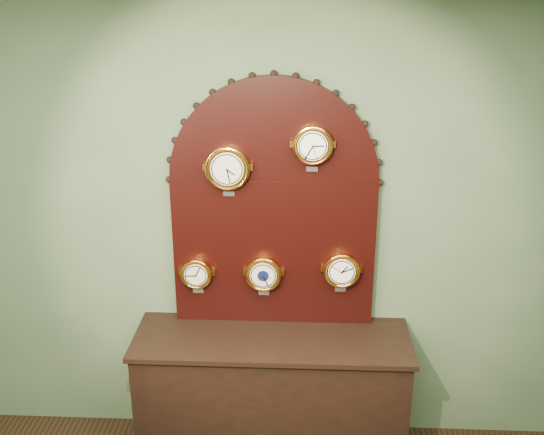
# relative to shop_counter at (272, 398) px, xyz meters

# --- Properties ---
(wall_back) EXTENTS (4.00, 0.00, 4.00)m
(wall_back) POSITION_rel_shop_counter_xyz_m (0.00, 0.27, 1.00)
(wall_back) COLOR #4F6746
(wall_back) RESTS_ON ground
(shop_counter) EXTENTS (1.60, 0.50, 0.80)m
(shop_counter) POSITION_rel_shop_counter_xyz_m (0.00, 0.00, 0.00)
(shop_counter) COLOR black
(shop_counter) RESTS_ON ground_plane
(display_board) EXTENTS (1.26, 0.06, 1.53)m
(display_board) POSITION_rel_shop_counter_xyz_m (0.00, 0.22, 1.23)
(display_board) COLOR black
(display_board) RESTS_ON shop_counter
(roman_clock) EXTENTS (0.26, 0.08, 0.31)m
(roman_clock) POSITION_rel_shop_counter_xyz_m (-0.26, 0.15, 1.42)
(roman_clock) COLOR orange
(roman_clock) RESTS_ON display_board
(arabic_clock) EXTENTS (0.22, 0.08, 0.27)m
(arabic_clock) POSITION_rel_shop_counter_xyz_m (0.22, 0.15, 1.56)
(arabic_clock) COLOR orange
(arabic_clock) RESTS_ON display_board
(hygrometer) EXTENTS (0.19, 0.08, 0.24)m
(hygrometer) POSITION_rel_shop_counter_xyz_m (-0.46, 0.15, 0.76)
(hygrometer) COLOR orange
(hygrometer) RESTS_ON display_board
(barometer) EXTENTS (0.22, 0.08, 0.27)m
(barometer) POSITION_rel_shop_counter_xyz_m (-0.06, 0.15, 0.77)
(barometer) COLOR orange
(barometer) RESTS_ON display_board
(tide_clock) EXTENTS (0.21, 0.08, 0.27)m
(tide_clock) POSITION_rel_shop_counter_xyz_m (0.40, 0.15, 0.81)
(tide_clock) COLOR orange
(tide_clock) RESTS_ON display_board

